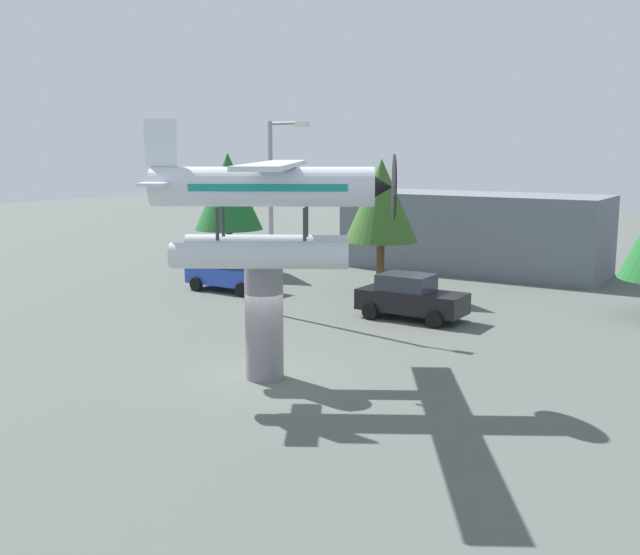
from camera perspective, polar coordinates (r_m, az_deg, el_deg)
The scene contains 9 objects.
ground_plane at distance 22.01m, azimuth -4.21°, elevation -7.61°, with size 140.00×140.00×0.00m, color #515651.
display_pedestal at distance 21.57m, azimuth -4.26°, elevation -3.33°, with size 1.10×1.10×3.36m, color slate.
floatplane_monument at distance 21.06m, azimuth -4.02°, elevation 5.59°, with size 7.05×9.54×4.00m.
car_near_blue at distance 35.36m, azimuth -6.87°, elevation 0.41°, with size 4.20×2.02×1.76m.
car_mid_black at distance 29.41m, azimuth 6.88°, elevation -1.47°, with size 4.20×2.02×1.76m.
streetlight_primary at distance 29.60m, azimuth -3.44°, elevation 5.62°, with size 1.84×0.28×7.63m.
storefront_building at distance 41.77m, azimuth 11.57°, elevation 3.39°, with size 13.91×5.14×4.20m, color slate.
tree_west at distance 40.48m, azimuth -6.98°, elevation 6.48°, with size 3.65×3.65×6.37m.
tree_east at distance 34.02m, azimuth 4.67°, elevation 5.83°, with size 3.34×3.34×6.15m.
Camera 1 is at (12.53, -16.87, 6.52)m, focal length 42.16 mm.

